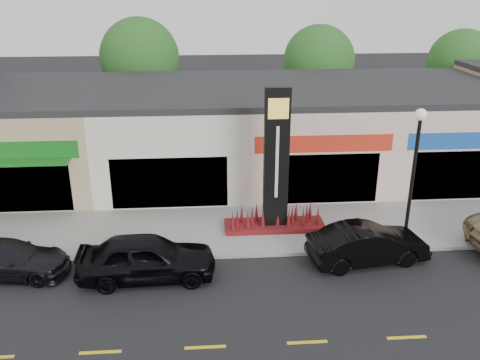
{
  "coord_description": "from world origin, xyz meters",
  "views": [
    {
      "loc": [
        0.15,
        -14.97,
        9.9
      ],
      "look_at": [
        1.52,
        4.0,
        2.44
      ],
      "focal_mm": 38.0,
      "sensor_mm": 36.0,
      "label": 1
    }
  ],
  "objects_px": {
    "car_black_sedan": "(146,257)",
    "car_dark_sedan": "(7,259)",
    "car_black_conv": "(368,244)",
    "pylon_sign": "(276,181)",
    "lamp_east_near": "(414,164)"
  },
  "relations": [
    {
      "from": "lamp_east_near",
      "to": "car_black_conv",
      "type": "bearing_deg",
      "value": -149.93
    },
    {
      "from": "pylon_sign",
      "to": "lamp_east_near",
      "type": "bearing_deg",
      "value": -18.75
    },
    {
      "from": "pylon_sign",
      "to": "car_black_conv",
      "type": "bearing_deg",
      "value": -41.59
    },
    {
      "from": "lamp_east_near",
      "to": "car_dark_sedan",
      "type": "xyz_separation_m",
      "value": [
        -15.03,
        -1.06,
        -2.84
      ]
    },
    {
      "from": "lamp_east_near",
      "to": "car_black_conv",
      "type": "height_order",
      "value": "lamp_east_near"
    },
    {
      "from": "car_black_sedan",
      "to": "car_black_conv",
      "type": "relative_size",
      "value": 1.08
    },
    {
      "from": "lamp_east_near",
      "to": "car_dark_sedan",
      "type": "height_order",
      "value": "lamp_east_near"
    },
    {
      "from": "pylon_sign",
      "to": "car_black_sedan",
      "type": "distance_m",
      "value": 6.19
    },
    {
      "from": "car_black_conv",
      "to": "car_black_sedan",
      "type": "bearing_deg",
      "value": 85.11
    },
    {
      "from": "pylon_sign",
      "to": "car_black_sedan",
      "type": "relative_size",
      "value": 1.24
    },
    {
      "from": "car_dark_sedan",
      "to": "car_black_conv",
      "type": "distance_m",
      "value": 13.16
    },
    {
      "from": "car_black_sedan",
      "to": "pylon_sign",
      "type": "bearing_deg",
      "value": -58.28
    },
    {
      "from": "pylon_sign",
      "to": "car_dark_sedan",
      "type": "bearing_deg",
      "value": -164.65
    },
    {
      "from": "car_black_sedan",
      "to": "car_dark_sedan",
      "type": "bearing_deg",
      "value": 81.78
    },
    {
      "from": "lamp_east_near",
      "to": "car_dark_sedan",
      "type": "relative_size",
      "value": 1.24
    }
  ]
}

